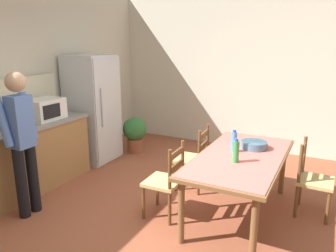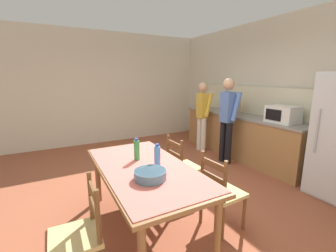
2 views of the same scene
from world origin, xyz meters
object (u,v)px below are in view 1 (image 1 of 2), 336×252
(person_at_counter, at_px, (22,137))
(refrigerator, at_px, (93,109))
(microwave, at_px, (45,109))
(chair_side_far_left, at_px, (166,181))
(dining_table, at_px, (241,162))
(bottle_off_centre, at_px, (234,142))
(chair_side_near_right, at_px, (312,180))
(serving_bowl, at_px, (254,144))
(chair_side_far_right, at_px, (194,159))
(potted_plant, at_px, (135,132))
(bottle_near_centre, at_px, (236,151))

(person_at_counter, bearing_deg, refrigerator, -74.95)
(microwave, relative_size, chair_side_far_left, 0.55)
(microwave, relative_size, dining_table, 0.27)
(refrigerator, distance_m, chair_side_far_left, 2.36)
(bottle_off_centre, height_order, chair_side_near_right, bottle_off_centre)
(chair_side_near_right, bearing_deg, serving_bowl, 98.73)
(person_at_counter, bearing_deg, dining_table, -153.59)
(dining_table, xyz_separation_m, chair_side_far_left, (-0.42, 0.76, -0.23))
(microwave, relative_size, serving_bowl, 1.56)
(chair_side_far_left, distance_m, person_at_counter, 1.75)
(refrigerator, distance_m, dining_table, 2.87)
(refrigerator, height_order, serving_bowl, refrigerator)
(serving_bowl, distance_m, chair_side_near_right, 0.79)
(chair_side_far_left, bearing_deg, serving_bowl, 130.09)
(bottle_off_centre, xyz_separation_m, serving_bowl, (0.23, -0.19, -0.07))
(refrigerator, relative_size, chair_side_far_right, 1.99)
(microwave, height_order, dining_table, microwave)
(dining_table, bearing_deg, microwave, 95.88)
(refrigerator, height_order, person_at_counter, refrigerator)
(serving_bowl, bearing_deg, potted_plant, 66.76)
(microwave, distance_m, bottle_near_centre, 2.80)
(dining_table, xyz_separation_m, chair_side_far_right, (0.43, 0.76, -0.23))
(serving_bowl, relative_size, person_at_counter, 0.19)
(refrigerator, distance_m, person_at_counter, 1.92)
(dining_table, height_order, serving_bowl, serving_bowl)
(dining_table, height_order, chair_side_near_right, chair_side_near_right)
(dining_table, bearing_deg, chair_side_far_left, 118.55)
(chair_side_near_right, height_order, chair_side_far_right, same)
(chair_side_near_right, distance_m, chair_side_far_left, 1.74)
(refrigerator, distance_m, bottle_off_centre, 2.73)
(bottle_off_centre, distance_m, person_at_counter, 2.48)
(chair_side_near_right, bearing_deg, person_at_counter, 118.26)
(dining_table, height_order, person_at_counter, person_at_counter)
(refrigerator, bearing_deg, person_at_counter, -164.95)
(potted_plant, bearing_deg, chair_side_far_left, -138.47)
(bottle_near_centre, relative_size, serving_bowl, 0.84)
(serving_bowl, xyz_separation_m, chair_side_near_right, (0.09, -0.69, -0.36))
(refrigerator, distance_m, serving_bowl, 2.87)
(serving_bowl, distance_m, chair_side_far_right, 0.91)
(bottle_near_centre, bearing_deg, dining_table, -0.31)
(person_at_counter, distance_m, potted_plant, 2.56)
(chair_side_far_left, distance_m, potted_plant, 2.38)
(dining_table, bearing_deg, bottle_near_centre, 179.69)
(serving_bowl, height_order, chair_side_far_right, chair_side_far_right)
(bottle_off_centre, relative_size, chair_side_near_right, 0.30)
(dining_table, bearing_deg, person_at_counter, 116.41)
(refrigerator, distance_m, bottle_near_centre, 2.93)
(dining_table, height_order, chair_side_far_right, chair_side_far_right)
(microwave, relative_size, chair_side_near_right, 0.55)
(refrigerator, relative_size, serving_bowl, 5.66)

